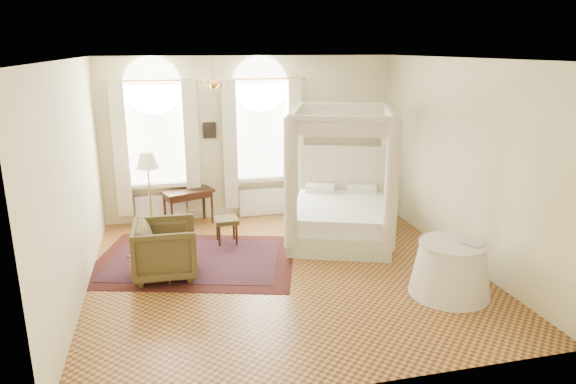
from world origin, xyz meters
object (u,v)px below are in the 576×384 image
Objects in this scene: nightstand at (361,196)px; coffee_table at (153,254)px; side_table at (451,269)px; armchair at (166,249)px; canopy_bed at (340,210)px; writing_desk at (188,195)px; floor_lamp at (148,165)px; stool at (226,222)px.

nightstand is 5.02m from coffee_table.
coffee_table is 0.66× the size of side_table.
armchair is 4.29m from side_table.
canopy_bed reaches higher than writing_desk.
side_table is at bearing -40.03° from floor_lamp.
side_table is at bearing -48.31° from writing_desk.
coffee_table is 4.44m from side_table.
stool is at bearing -30.45° from floor_lamp.
stool is at bearing -41.28° from armchair.
armchair reaches higher than writing_desk.
side_table reaches higher than coffee_table.
nightstand is at bearing 1.08° from writing_desk.
nightstand is at bearing -58.45° from armchair.
writing_desk is at bearing 74.81° from coffee_table.
floor_lamp is at bearing -151.25° from writing_desk.
nightstand is 3.33m from stool.
armchair is 0.60× the size of floor_lamp.
armchair is at bearing -163.81° from canopy_bed.
canopy_bed is 1.69× the size of floor_lamp.
canopy_bed is 1.82m from nightstand.
canopy_bed is 3.66m from floor_lamp.
writing_desk reaches higher than coffee_table.
side_table is at bearing -110.37° from armchair.
armchair is (-0.47, -2.35, -0.18)m from writing_desk.
writing_desk is 1.10m from floor_lamp.
writing_desk is (-2.70, 1.43, 0.07)m from canopy_bed.
side_table reaches higher than writing_desk.
writing_desk is at bearing 117.72° from stool.
writing_desk reaches higher than stool.
side_table is (4.22, -3.55, -0.98)m from floor_lamp.
side_table is (3.51, -3.94, -0.23)m from writing_desk.
coffee_table is 0.48× the size of floor_lamp.
writing_desk is 1.12× the size of armchair.
stool is at bearing -62.28° from writing_desk.
coffee_table is (-0.19, -0.07, -0.03)m from armchair.
canopy_bed is 3.50× the size of coffee_table.
stool is at bearing 136.28° from side_table.
canopy_bed is at bearing -123.72° from nightstand.
canopy_bed reaches higher than side_table.
nightstand is at bearing 56.28° from canopy_bed.
canopy_bed is 3.06m from writing_desk.
armchair is (-4.17, -2.42, 0.12)m from nightstand.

